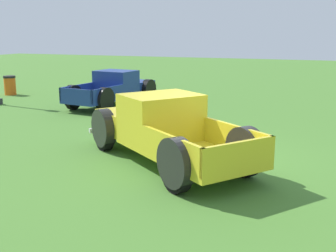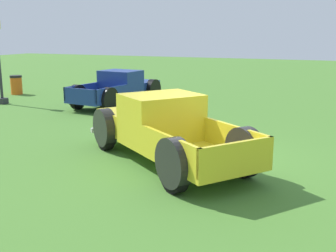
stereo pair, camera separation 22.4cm
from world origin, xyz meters
The scene contains 4 objects.
ground_plane centered at (0.00, 0.00, 0.00)m, with size 80.00×80.00×0.00m, color #477A2D.
pickup_truck_foreground centered at (-0.34, 1.15, 0.77)m, with size 4.68×5.35×1.62m.
pickup_truck_behind_left centered at (6.37, 5.92, 0.70)m, with size 5.00×2.41×1.47m.
trash_can centered at (6.92, 12.25, 0.48)m, with size 0.59×0.59×0.95m.
Camera 1 is at (-9.63, -2.68, 3.09)m, focal length 44.76 mm.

